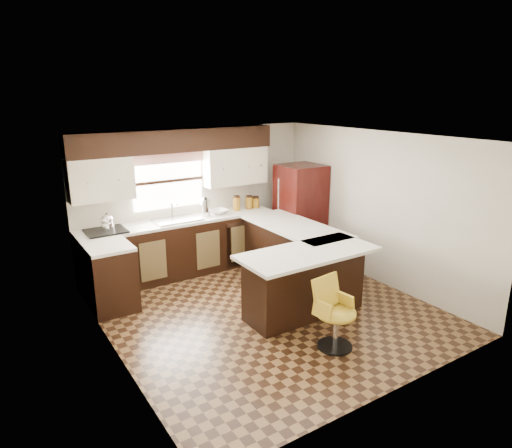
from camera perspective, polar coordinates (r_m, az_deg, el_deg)
floor at (r=6.54m, az=1.37°, el=-10.71°), size 4.40×4.40×0.00m
ceiling at (r=5.86m, az=1.53°, el=10.70°), size 4.40×4.40×0.00m
wall_back at (r=7.95m, az=-7.51°, el=3.26°), size 4.40×0.00×4.40m
wall_front at (r=4.56m, az=17.30°, el=-7.31°), size 4.40×0.00×4.40m
wall_left at (r=5.27m, az=-17.87°, el=-4.15°), size 0.00×4.40×4.40m
wall_right at (r=7.44m, az=14.95°, el=1.95°), size 0.00×4.40×4.40m
base_cab_back at (r=7.72m, az=-9.36°, el=-3.02°), size 3.30×0.60×0.90m
base_cab_left at (r=6.74m, az=-17.72°, el=-6.50°), size 0.60×0.70×0.90m
counter_back at (r=7.58m, az=-9.53°, el=0.35°), size 3.30×0.60×0.04m
counter_left at (r=6.57m, az=-18.07°, el=-2.70°), size 0.60×0.70×0.04m
soffit at (r=7.47m, az=-10.03°, el=10.26°), size 3.40×0.35×0.36m
upper_cab_left at (r=7.15m, az=-18.88°, el=5.34°), size 0.94×0.35×0.64m
upper_cab_right at (r=8.01m, az=-2.68°, el=7.26°), size 1.14×0.35×0.64m
window_pane at (r=7.67m, az=-10.93°, el=5.29°), size 1.20×0.02×0.90m
valance at (r=7.57m, az=-10.97°, el=8.15°), size 1.30×0.06×0.18m
sink at (r=7.53m, az=-9.83°, el=0.54°), size 0.75×0.45×0.03m
dishwasher at (r=7.91m, az=-1.87°, el=-2.48°), size 0.58×0.03×0.78m
cooktop at (r=7.18m, az=-18.27°, el=-0.84°), size 0.58×0.50×0.02m
peninsula_long at (r=7.31m, az=4.49°, el=-3.94°), size 0.60×1.95×0.90m
peninsula_return at (r=6.30m, az=6.05°, el=-7.38°), size 1.65×0.60×0.90m
counter_pen_long at (r=7.20m, az=4.89°, el=-0.32°), size 0.84×1.95×0.04m
counter_pen_return at (r=6.05m, az=6.56°, el=-3.60°), size 1.89×0.84×0.04m
refrigerator at (r=8.30m, az=5.54°, el=1.46°), size 0.74×0.71×1.72m
bar_chair at (r=5.56m, az=10.03°, el=-11.11°), size 0.51×0.51×0.86m
kettle at (r=7.15m, az=-18.11°, el=0.30°), size 0.19×0.19×0.26m
percolator at (r=7.72m, az=-6.33°, el=2.08°), size 0.15×0.15×0.29m
mixing_bowl at (r=7.87m, az=-4.63°, el=1.56°), size 0.36×0.36×0.07m
canister_large at (r=8.03m, az=-2.43°, el=2.52°), size 0.12×0.12×0.24m
canister_med at (r=8.16m, az=-0.89°, el=2.65°), size 0.13×0.13×0.21m
canister_small at (r=8.24m, az=-0.05°, el=2.67°), size 0.14×0.14×0.18m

